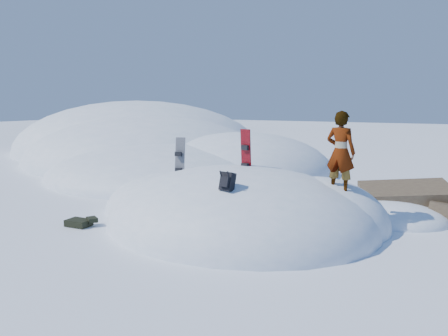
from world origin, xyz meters
The scene contains 9 objects.
ground centered at (0.00, 0.00, 0.00)m, with size 120.00×120.00×0.00m, color white.
snow_mound centered at (-0.17, 0.24, 0.00)m, with size 8.00×6.00×3.00m.
snow_ridge centered at (-10.43, 9.85, 0.00)m, with size 21.50×18.50×6.40m.
rock_outcrop centered at (3.72, 3.01, 0.01)m, with size 4.68×4.41×1.68m.
snowboard_red centered at (0.02, 0.37, 1.66)m, with size 0.31×0.23×1.56m.
snowboard_dark centered at (-1.76, -0.03, 1.46)m, with size 0.29×0.23×1.45m.
backpack centered at (0.50, -1.59, 1.43)m, with size 0.32×0.37×0.47m.
gear_pile centered at (-3.46, -1.98, 0.10)m, with size 0.78×0.59×0.21m.
person centered at (2.40, 0.47, 1.95)m, with size 0.70×0.46×1.92m, color slate.
Camera 1 is at (4.75, -9.68, 3.10)m, focal length 35.00 mm.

